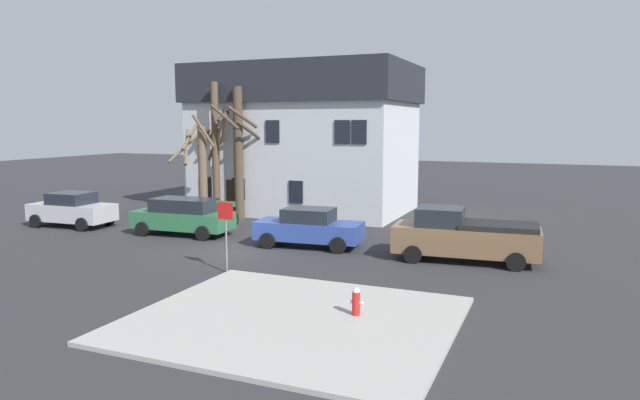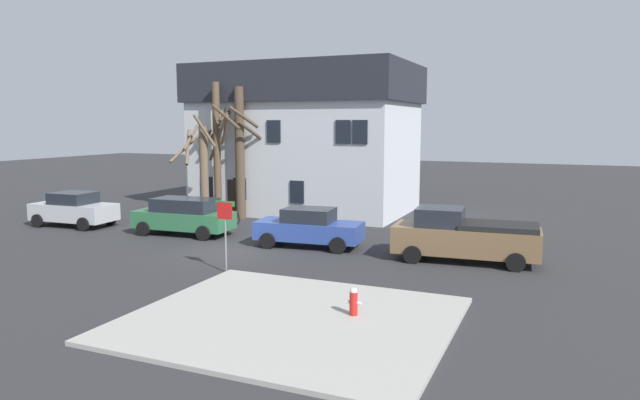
{
  "view_description": "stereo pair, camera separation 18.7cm",
  "coord_description": "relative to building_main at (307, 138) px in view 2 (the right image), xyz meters",
  "views": [
    {
      "loc": [
        12.25,
        -19.81,
        5.23
      ],
      "look_at": [
        3.22,
        1.64,
        2.1
      ],
      "focal_mm": 32.12,
      "sensor_mm": 36.0,
      "label": 1
    },
    {
      "loc": [
        12.43,
        -19.73,
        5.23
      ],
      "look_at": [
        3.22,
        1.64,
        2.1
      ],
      "focal_mm": 32.12,
      "sensor_mm": 36.0,
      "label": 2
    }
  ],
  "objects": [
    {
      "name": "ground_plane",
      "position": [
        1.88,
        -11.48,
        -4.38
      ],
      "size": [
        120.0,
        120.0,
        0.0
      ],
      "primitive_type": "plane",
      "color": "#2D2D30"
    },
    {
      "name": "sidewalk_slab",
      "position": [
        7.8,
        -18.08,
        -4.32
      ],
      "size": [
        8.35,
        7.26,
        0.12
      ],
      "primitive_type": "cube",
      "color": "#A8A59E",
      "rests_on": "ground_plane"
    },
    {
      "name": "building_main",
      "position": [
        0.0,
        0.0,
        0.0
      ],
      "size": [
        12.47,
        8.18,
        8.58
      ],
      "color": "silver",
      "rests_on": "ground_plane"
    },
    {
      "name": "tree_bare_near",
      "position": [
        -3.77,
        -5.3,
        -1.42
      ],
      "size": [
        3.06,
        2.93,
        5.71
      ],
      "color": "brown",
      "rests_on": "ground_plane"
    },
    {
      "name": "tree_bare_mid",
      "position": [
        -3.38,
        -4.42,
        -0.44
      ],
      "size": [
        2.51,
        1.75,
        7.46
      ],
      "color": "brown",
      "rests_on": "ground_plane"
    },
    {
      "name": "tree_bare_far",
      "position": [
        -2.07,
        -4.28,
        -0.56
      ],
      "size": [
        2.46,
        2.18,
        7.19
      ],
      "color": "#4C3D2D",
      "rests_on": "ground_plane"
    },
    {
      "name": "car_silver_sedan",
      "position": [
        -8.69,
        -9.66,
        -3.5
      ],
      "size": [
        4.37,
        2.28,
        1.75
      ],
      "color": "#B7BABF",
      "rests_on": "ground_plane"
    },
    {
      "name": "car_green_wagon",
      "position": [
        -2.11,
        -9.32,
        -3.47
      ],
      "size": [
        4.82,
        2.25,
        1.74
      ],
      "color": "#2D6B42",
      "rests_on": "ground_plane"
    },
    {
      "name": "car_blue_sedan",
      "position": [
        4.41,
        -9.43,
        -3.54
      ],
      "size": [
        4.66,
        2.29,
        1.67
      ],
      "color": "#2D4799",
      "rests_on": "ground_plane"
    },
    {
      "name": "pickup_truck_brown",
      "position": [
        10.91,
        -9.47,
        -3.39
      ],
      "size": [
        5.54,
        2.44,
        2.04
      ],
      "color": "brown",
      "rests_on": "ground_plane"
    },
    {
      "name": "fire_hydrant",
      "position": [
        9.28,
        -17.26,
        -3.86
      ],
      "size": [
        0.42,
        0.22,
        0.76
      ],
      "color": "red",
      "rests_on": "sidewalk_slab"
    },
    {
      "name": "street_sign_pole",
      "position": [
        3.46,
        -14.43,
        -2.58
      ],
      "size": [
        0.76,
        0.07,
        2.55
      ],
      "color": "slate",
      "rests_on": "ground_plane"
    },
    {
      "name": "bicycle_leaning",
      "position": [
        -1.77,
        -5.91,
        -4.01
      ],
      "size": [
        1.65,
        0.68,
        1.03
      ],
      "color": "black",
      "rests_on": "ground_plane"
    }
  ]
}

